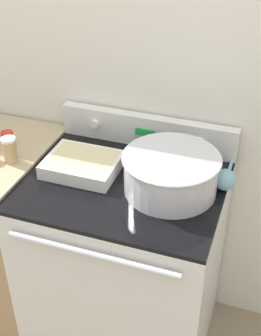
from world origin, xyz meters
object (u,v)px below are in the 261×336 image
ladle (225,179)px  casserole_dish (83,164)px  spice_jar_red_cap (8,140)px  mixing_bowl (171,172)px  spice_jar_white_cap (10,150)px

ladle → casserole_dish: bearing=-172.6°
casserole_dish → spice_jar_red_cap: (-0.37, 0.04, 0.02)m
casserole_dish → spice_jar_red_cap: bearing=174.3°
spice_jar_red_cap → ladle: bearing=2.3°
mixing_bowl → ladle: size_ratio=1.29×
mixing_bowl → ladle: bearing=23.8°
casserole_dish → spice_jar_white_cap: 0.31m
ladle → spice_jar_red_cap: (-0.94, -0.04, 0.01)m
spice_jar_white_cap → spice_jar_red_cap: bearing=126.8°
ladle → spice_jar_red_cap: bearing=-177.7°
spice_jar_red_cap → spice_jar_white_cap: bearing=-53.2°
mixing_bowl → spice_jar_white_cap: 0.68m
casserole_dish → ladle: 0.58m
mixing_bowl → spice_jar_red_cap: mixing_bowl is taller
mixing_bowl → spice_jar_red_cap: bearing=176.2°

